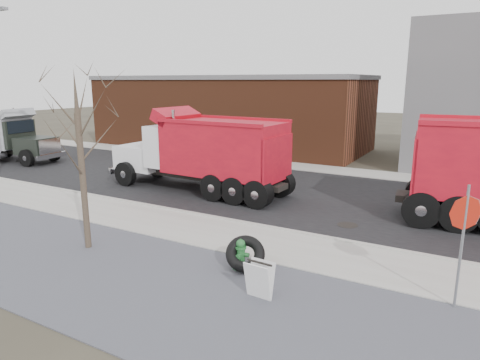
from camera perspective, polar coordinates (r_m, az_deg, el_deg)
The scene contains 14 objects.
ground at distance 13.60m, azimuth -2.00°, elevation -7.92°, with size 120.00×120.00×0.00m, color #383328.
gravel_verge at distance 11.01m, azimuth -11.78°, elevation -13.38°, with size 60.00×5.00×0.03m, color slate.
sidewalk at distance 13.79m, azimuth -1.45°, elevation -7.48°, with size 60.00×2.50×0.06m, color #9E9B93.
curb at distance 14.85m, azimuth 1.13°, elevation -5.85°, with size 60.00×0.15×0.11m, color #9E9B93.
road at distance 19.00m, azimuth 7.94°, elevation -1.88°, with size 60.00×9.40×0.02m, color black.
far_sidewalk at distance 24.26m, azimuth 12.91°, elevation 1.23°, with size 60.00×2.00×0.06m, color #9E9B93.
building_brick at distance 32.50m, azimuth -1.50°, elevation 9.16°, with size 20.20×8.20×5.30m.
bare_tree at distance 12.92m, azimuth -20.63°, elevation 5.24°, with size 3.20×3.20×5.20m.
fire_hydrant at distance 11.43m, azimuth 0.08°, elevation -10.03°, with size 0.48×0.46×0.84m.
truck_tire at distance 11.35m, azimuth 0.71°, elevation -9.81°, with size 1.36×1.32×0.93m.
stop_sign at distance 10.17m, azimuth 27.71°, elevation -5.45°, with size 0.60×0.51×2.79m.
sandwich_board at distance 9.97m, azimuth 2.59°, elevation -13.14°, with size 0.66×0.44×0.88m.
dump_truck_red_b at distance 19.01m, azimuth -5.00°, elevation 3.91°, with size 8.72×2.84×3.66m.
dump_truck_grey at distance 30.50m, azimuth -29.11°, elevation 5.35°, with size 7.19×2.82×3.21m.
Camera 1 is at (6.64, -10.83, 4.87)m, focal length 32.00 mm.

